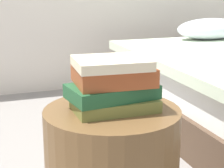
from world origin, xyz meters
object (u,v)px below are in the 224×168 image
book_olive (114,104)px  book_forest (113,92)px  book_cream (111,63)px  book_rust (113,75)px

book_olive → book_forest: (-0.00, 0.00, 0.04)m
book_forest → book_cream: (-0.01, -0.00, 0.10)m
book_rust → book_cream: size_ratio=1.06×
book_olive → book_cream: book_cream is taller
book_rust → book_forest: bearing=-109.1°
book_olive → book_cream: (-0.01, 0.00, 0.14)m
book_olive → book_rust: bearing=81.9°
book_rust → book_cream: bearing=-122.9°
book_cream → book_rust: bearing=58.0°
book_cream → book_forest: bearing=21.2°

